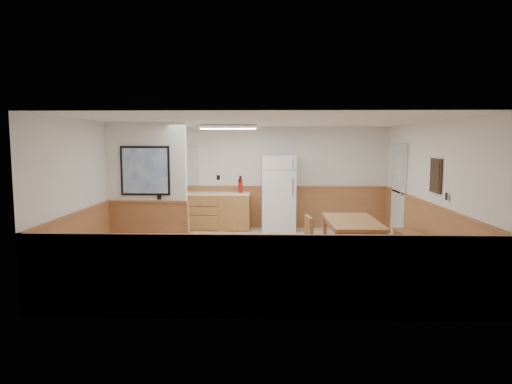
{
  "coord_description": "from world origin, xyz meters",
  "views": [
    {
      "loc": [
        0.04,
        -8.32,
        2.14
      ],
      "look_at": [
        -0.19,
        0.4,
        1.17
      ],
      "focal_mm": 32.0,
      "sensor_mm": 36.0,
      "label": 1
    }
  ],
  "objects_px": {
    "dining_table": "(352,225)",
    "dining_chair": "(315,237)",
    "dining_bench": "(417,242)",
    "refrigerator": "(278,193)",
    "soap_bottle": "(171,189)",
    "fire_extinguisher": "(240,185)"
  },
  "relations": [
    {
      "from": "refrigerator",
      "to": "dining_chair",
      "type": "relative_size",
      "value": 2.14
    },
    {
      "from": "refrigerator",
      "to": "dining_chair",
      "type": "bearing_deg",
      "value": -81.48
    },
    {
      "from": "dining_chair",
      "to": "dining_bench",
      "type": "bearing_deg",
      "value": 2.42
    },
    {
      "from": "dining_bench",
      "to": "dining_chair",
      "type": "xyz_separation_m",
      "value": [
        -1.88,
        -0.29,
        0.15
      ]
    },
    {
      "from": "fire_extinguisher",
      "to": "soap_bottle",
      "type": "xyz_separation_m",
      "value": [
        -1.7,
        -0.04,
        -0.08
      ]
    },
    {
      "from": "dining_bench",
      "to": "soap_bottle",
      "type": "relative_size",
      "value": 8.37
    },
    {
      "from": "fire_extinguisher",
      "to": "soap_bottle",
      "type": "distance_m",
      "value": 1.7
    },
    {
      "from": "refrigerator",
      "to": "dining_chair",
      "type": "height_order",
      "value": "refrigerator"
    },
    {
      "from": "dining_chair",
      "to": "soap_bottle",
      "type": "bearing_deg",
      "value": 128.89
    },
    {
      "from": "dining_table",
      "to": "dining_bench",
      "type": "bearing_deg",
      "value": 3.51
    },
    {
      "from": "refrigerator",
      "to": "soap_bottle",
      "type": "distance_m",
      "value": 2.62
    },
    {
      "from": "refrigerator",
      "to": "dining_chair",
      "type": "distance_m",
      "value": 3.19
    },
    {
      "from": "dining_chair",
      "to": "soap_bottle",
      "type": "distance_m",
      "value": 4.5
    },
    {
      "from": "refrigerator",
      "to": "fire_extinguisher",
      "type": "height_order",
      "value": "refrigerator"
    },
    {
      "from": "soap_bottle",
      "to": "dining_table",
      "type": "bearing_deg",
      "value": -37.12
    },
    {
      "from": "soap_bottle",
      "to": "refrigerator",
      "type": "bearing_deg",
      "value": -0.56
    },
    {
      "from": "fire_extinguisher",
      "to": "dining_chair",
      "type": "bearing_deg",
      "value": -80.93
    },
    {
      "from": "dining_bench",
      "to": "dining_chair",
      "type": "distance_m",
      "value": 1.91
    },
    {
      "from": "dining_table",
      "to": "dining_chair",
      "type": "height_order",
      "value": "dining_chair"
    },
    {
      "from": "dining_bench",
      "to": "soap_bottle",
      "type": "distance_m",
      "value": 5.84
    },
    {
      "from": "dining_bench",
      "to": "dining_table",
      "type": "bearing_deg",
      "value": -179.69
    },
    {
      "from": "refrigerator",
      "to": "soap_bottle",
      "type": "xyz_separation_m",
      "value": [
        -2.62,
        0.03,
        0.09
      ]
    }
  ]
}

